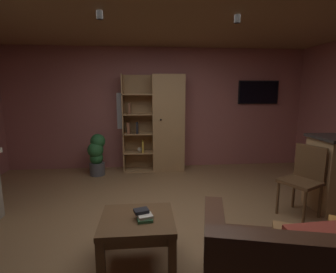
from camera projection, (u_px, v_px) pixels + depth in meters
The scene contains 14 objects.
floor at pixel (171, 230), 3.02m from camera, with size 6.25×5.25×0.02m, color olive.
wall_back at pixel (158, 109), 5.40m from camera, with size 6.37×0.06×2.51m, color #9E5B56.
ceiling at pixel (172, 1), 2.58m from camera, with size 6.25×5.25×0.02m, color #8E6B47.
window_pane_back at pixel (136, 111), 5.33m from camera, with size 0.79×0.01×0.75m, color white.
bookshelf_cabinet at pixel (164, 124), 5.19m from camera, with size 1.23×0.41×1.95m.
coffee_table at pixel (137, 227), 2.38m from camera, with size 0.68×0.61×0.46m.
table_book_0 at pixel (145, 220), 2.30m from camera, with size 0.14×0.10×0.03m, color #387247.
table_book_1 at pixel (145, 216), 2.31m from camera, with size 0.13×0.11×0.03m, color beige.
table_book_2 at pixel (141, 211), 2.35m from camera, with size 0.13×0.10×0.03m, color black.
dining_chair at pixel (304, 176), 3.31m from camera, with size 0.56×0.56×0.92m.
potted_floor_plant at pixel (97, 154), 4.92m from camera, with size 0.34×0.35×0.81m.
wall_mounted_tv at pixel (258, 92), 5.47m from camera, with size 0.87×0.06×0.49m.
track_light_spot_1 at pixel (100, 15), 2.78m from camera, with size 0.07×0.07×0.09m, color black.
track_light_spot_2 at pixel (237, 19), 2.93m from camera, with size 0.07×0.07×0.09m, color black.
Camera 1 is at (-0.29, -2.76, 1.61)m, focal length 27.24 mm.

